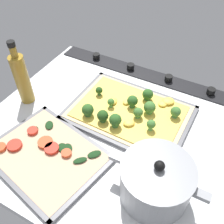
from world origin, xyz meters
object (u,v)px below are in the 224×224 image
at_px(baking_tray_back, 47,156).
at_px(oil_bottle, 22,78).
at_px(baking_tray_front, 129,114).
at_px(broccoli_pizza, 130,111).
at_px(cooking_pot, 156,182).
at_px(veggie_pizza_back, 46,153).

xyz_separation_m(baking_tray_back, oil_bottle, (0.20, -0.16, 0.09)).
bearing_deg(oil_bottle, baking_tray_back, 142.43).
height_order(baking_tray_front, baking_tray_back, same).
xyz_separation_m(baking_tray_front, oil_bottle, (0.33, 0.10, 0.09)).
distance_m(broccoli_pizza, baking_tray_back, 0.28).
distance_m(baking_tray_front, baking_tray_back, 0.29).
bearing_deg(baking_tray_front, baking_tray_back, 63.13).
bearing_deg(baking_tray_front, oil_bottle, 16.21).
xyz_separation_m(cooking_pot, oil_bottle, (0.50, -0.12, 0.04)).
bearing_deg(baking_tray_back, broccoli_pizza, -117.46).
distance_m(broccoli_pizza, cooking_pot, 0.27).
bearing_deg(broccoli_pizza, veggie_pizza_back, 61.48).
relative_size(broccoli_pizza, veggie_pizza_back, 1.11).
bearing_deg(veggie_pizza_back, oil_bottle, -37.59).
distance_m(veggie_pizza_back, cooking_pot, 0.31).
bearing_deg(oil_bottle, broccoli_pizza, -164.26).
height_order(baking_tray_back, oil_bottle, oil_bottle).
bearing_deg(veggie_pizza_back, baking_tray_back, 143.23).
xyz_separation_m(broccoli_pizza, baking_tray_back, (0.13, 0.25, -0.02)).
height_order(broccoli_pizza, veggie_pizza_back, broccoli_pizza).
xyz_separation_m(baking_tray_front, baking_tray_back, (0.13, 0.25, 0.00)).
bearing_deg(cooking_pot, baking_tray_front, -51.94).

